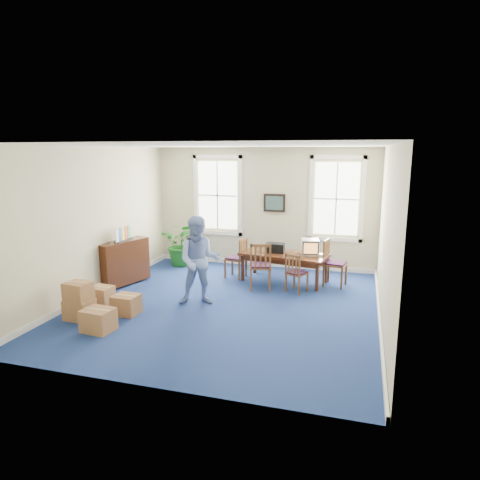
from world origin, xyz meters
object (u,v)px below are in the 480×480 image
(credenza, at_px, (124,264))
(cardboard_boxes, at_px, (91,299))
(crt_tv, at_px, (310,247))
(conference_table, at_px, (284,267))
(chair_near_left, at_px, (260,265))
(potted_plant, at_px, (183,244))
(man, at_px, (200,261))

(credenza, relative_size, cardboard_boxes, 0.98)
(cardboard_boxes, bearing_deg, crt_tv, 42.54)
(credenza, xyz_separation_m, cardboard_boxes, (0.50, -2.03, -0.13))
(crt_tv, bearing_deg, cardboard_boxes, -148.56)
(conference_table, relative_size, crt_tv, 4.65)
(cardboard_boxes, bearing_deg, credenza, 103.96)
(crt_tv, distance_m, chair_near_left, 1.31)
(crt_tv, height_order, potted_plant, potted_plant)
(man, height_order, potted_plant, man)
(crt_tv, xyz_separation_m, cardboard_boxes, (-3.66, -3.36, -0.51))
(credenza, height_order, potted_plant, potted_plant)
(man, bearing_deg, potted_plant, 101.17)
(conference_table, relative_size, credenza, 1.59)
(chair_near_left, bearing_deg, cardboard_boxes, 30.25)
(chair_near_left, distance_m, credenza, 3.20)
(credenza, relative_size, potted_plant, 1.08)
(crt_tv, relative_size, man, 0.24)
(potted_plant, height_order, cardboard_boxes, potted_plant)
(chair_near_left, height_order, cardboard_boxes, chair_near_left)
(crt_tv, relative_size, potted_plant, 0.37)
(chair_near_left, bearing_deg, crt_tv, -158.47)
(crt_tv, relative_size, cardboard_boxes, 0.33)
(crt_tv, height_order, man, man)
(potted_plant, distance_m, cardboard_boxes, 4.04)
(conference_table, distance_m, credenza, 3.79)
(chair_near_left, height_order, credenza, chair_near_left)
(man, bearing_deg, chair_near_left, 34.96)
(chair_near_left, distance_m, potted_plant, 2.90)
(crt_tv, bearing_deg, credenza, -173.40)
(man, xyz_separation_m, credenza, (-2.19, 0.72, -0.40))
(conference_table, bearing_deg, credenza, -150.31)
(credenza, distance_m, cardboard_boxes, 2.10)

